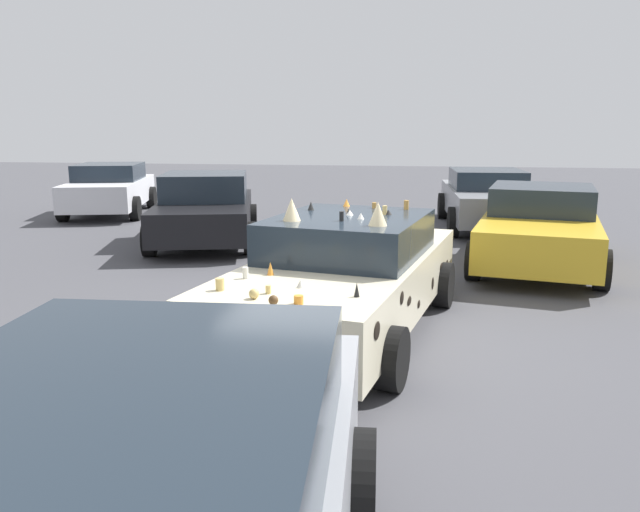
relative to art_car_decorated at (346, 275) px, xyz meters
The scene contains 6 objects.
ground_plane 0.69m from the art_car_decorated, 168.49° to the left, with size 60.00×60.00×0.00m, color #47474C.
art_car_decorated is the anchor object (origin of this frame).
parked_sedan_far_right 4.92m from the art_car_decorated, 35.86° to the right, with size 4.65×2.68×1.36m.
parked_sedan_near_left 11.51m from the art_car_decorated, 40.01° to the left, with size 4.26×2.69×1.35m.
parked_sedan_row_back_center 8.38m from the art_car_decorated, 16.67° to the right, with size 4.50×2.12×1.35m.
parked_sedan_row_back_far 6.27m from the art_car_decorated, 33.73° to the left, with size 4.51×2.78×1.41m.
Camera 1 is at (-7.01, -0.77, 2.40)m, focal length 35.21 mm.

